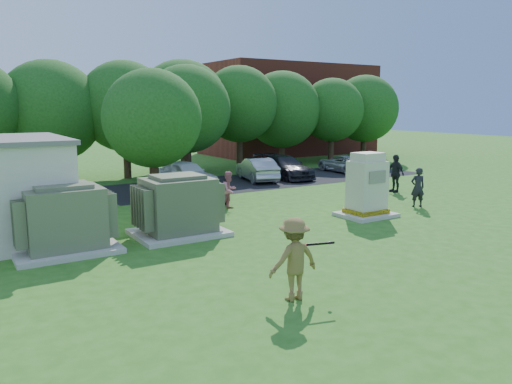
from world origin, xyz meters
TOP-DOWN VIEW (x-y plane):
  - ground at (0.00, 0.00)m, footprint 120.00×120.00m
  - brick_building at (18.00, 27.00)m, footprint 15.00×8.00m
  - parking_strip at (7.00, 13.50)m, footprint 20.00×6.00m
  - transformer_left at (-6.50, 4.50)m, footprint 3.00×2.40m
  - transformer_right at (-2.80, 4.50)m, footprint 3.00×2.40m
  - generator_cabinet at (4.69, 3.21)m, footprint 2.09×1.71m
  - picnic_table at (0.31, 8.73)m, footprint 1.78×1.34m
  - batter at (-2.91, -2.25)m, footprint 1.26×0.75m
  - person_by_generator at (7.91, 3.41)m, footprint 0.74×0.64m
  - person_at_picnic at (0.75, 7.35)m, footprint 0.95×0.84m
  - person_walking_right at (10.00, 6.60)m, footprint 0.54×1.15m
  - car_white at (1.54, 13.57)m, footprint 2.40×4.53m
  - car_silver_a at (6.12, 13.65)m, footprint 2.36×4.33m
  - car_dark at (8.08, 13.66)m, footprint 2.03×4.77m
  - car_silver_b at (13.10, 13.88)m, footprint 2.13×4.26m
  - batting_equipment at (-2.35, -2.33)m, footprint 1.08×0.37m
  - tree_row at (1.75, 18.50)m, footprint 41.30×13.30m

SIDE VIEW (x-z plane):
  - ground at x=0.00m, z-range 0.00..0.00m
  - parking_strip at x=7.00m, z-range 0.00..0.01m
  - picnic_table at x=0.31m, z-range 0.10..0.86m
  - car_silver_b at x=13.10m, z-range 0.00..1.16m
  - car_silver_a at x=6.12m, z-range 0.00..1.35m
  - car_dark at x=8.08m, z-range 0.00..1.37m
  - car_white at x=1.54m, z-range 0.00..1.47m
  - person_at_picnic at x=0.75m, z-range 0.00..1.63m
  - person_by_generator at x=7.91m, z-range 0.00..1.72m
  - batter at x=-2.91m, z-range 0.00..1.91m
  - person_walking_right at x=10.00m, z-range 0.00..1.92m
  - transformer_left at x=-6.50m, z-range -0.07..2.00m
  - transformer_right at x=-2.80m, z-range -0.07..2.00m
  - generator_cabinet at x=4.69m, z-range -0.16..2.39m
  - batting_equipment at x=-2.35m, z-range 1.14..1.32m
  - brick_building at x=18.00m, z-range 0.00..8.00m
  - tree_row at x=1.75m, z-range 0.50..7.80m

